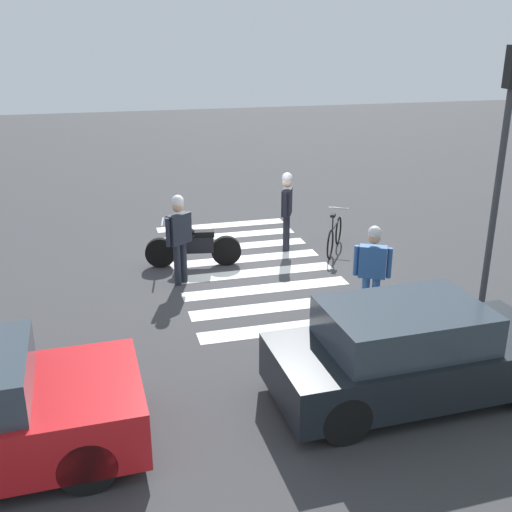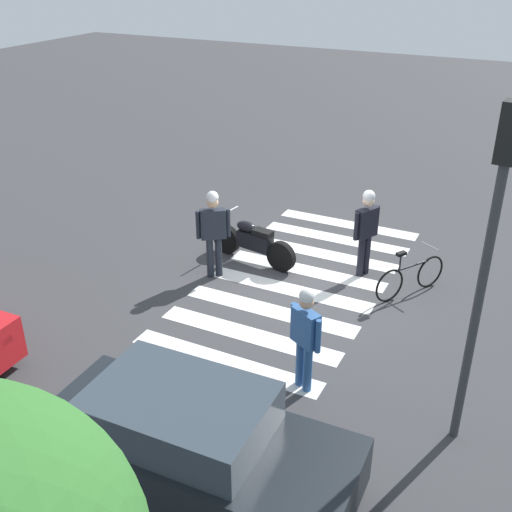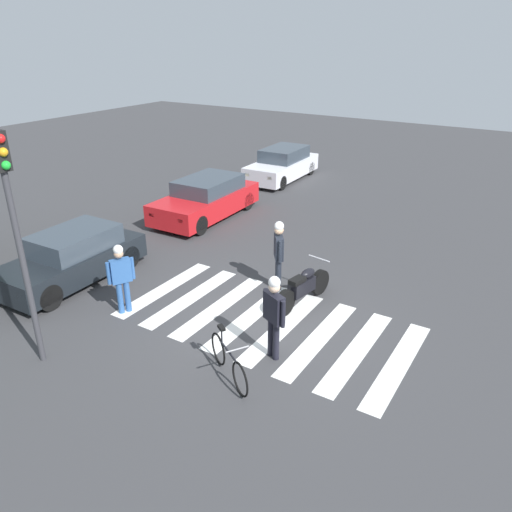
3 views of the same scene
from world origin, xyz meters
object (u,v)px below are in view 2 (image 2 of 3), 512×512
at_px(police_motorcycle, 253,242).
at_px(pedestrian_bystander, 305,333).
at_px(officer_by_motorcycle, 366,226).
at_px(leaning_bicycle, 410,277).
at_px(traffic_light_pole, 492,234).
at_px(car_black_suv, 192,443).
at_px(officer_on_foot, 213,227).

distance_m(police_motorcycle, pedestrian_bystander, 4.40).
bearing_deg(officer_by_motorcycle, leaning_bicycle, 159.85).
height_order(pedestrian_bystander, traffic_light_pole, traffic_light_pole).
bearing_deg(police_motorcycle, pedestrian_bystander, 126.88).
xyz_separation_m(pedestrian_bystander, traffic_light_pole, (-2.32, 0.02, 2.11)).
height_order(car_black_suv, traffic_light_pole, traffic_light_pole).
distance_m(officer_on_foot, car_black_suv, 5.59).
relative_size(leaning_bicycle, officer_by_motorcycle, 0.81).
relative_size(officer_on_foot, officer_by_motorcycle, 1.00).
relative_size(leaning_bicycle, traffic_light_pole, 0.32).
relative_size(officer_by_motorcycle, car_black_suv, 0.46).
bearing_deg(police_motorcycle, officer_on_foot, 65.52).
xyz_separation_m(officer_on_foot, traffic_light_pole, (-5.37, 2.57, 2.02)).
distance_m(officer_on_foot, traffic_light_pole, 6.29).
xyz_separation_m(officer_by_motorcycle, pedestrian_bystander, (-0.31, 4.00, -0.08)).
bearing_deg(pedestrian_bystander, police_motorcycle, -53.12).
relative_size(officer_on_foot, pedestrian_bystander, 1.07).
relative_size(officer_by_motorcycle, pedestrian_bystander, 1.06).
bearing_deg(pedestrian_bystander, car_black_suv, 77.89).
relative_size(police_motorcycle, pedestrian_bystander, 1.20).
relative_size(pedestrian_bystander, car_black_suv, 0.43).
height_order(leaning_bicycle, officer_by_motorcycle, officer_by_motorcycle).
xyz_separation_m(leaning_bicycle, car_black_suv, (1.28, 6.02, 0.29)).
relative_size(car_black_suv, traffic_light_pole, 0.87).
xyz_separation_m(pedestrian_bystander, car_black_suv, (0.52, 2.42, -0.35)).
bearing_deg(pedestrian_bystander, officer_by_motorcycle, -85.57).
bearing_deg(police_motorcycle, car_black_suv, 109.59).
bearing_deg(officer_on_foot, pedestrian_bystander, 140.11).
bearing_deg(traffic_light_pole, officer_by_motorcycle, -56.76).
xyz_separation_m(car_black_suv, traffic_light_pole, (-2.84, -2.40, 2.46)).
height_order(police_motorcycle, car_black_suv, car_black_suv).
height_order(police_motorcycle, traffic_light_pole, traffic_light_pole).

